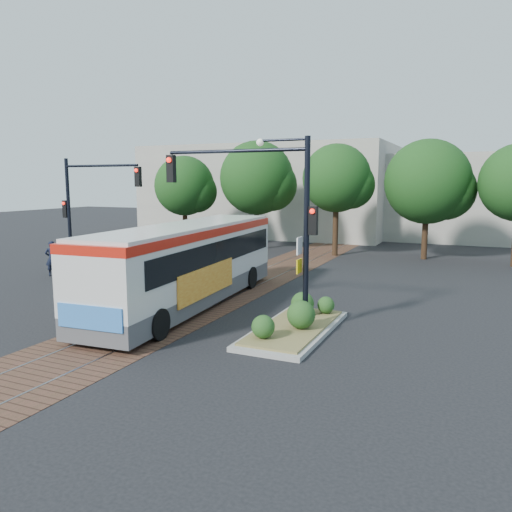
% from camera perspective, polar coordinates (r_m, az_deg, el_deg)
% --- Properties ---
extents(ground, '(120.00, 120.00, 0.00)m').
position_cam_1_polar(ground, '(19.29, -8.20, -6.07)').
color(ground, black).
rests_on(ground, ground).
extents(trackbed, '(3.60, 40.00, 0.02)m').
position_cam_1_polar(trackbed, '(22.67, -2.77, -3.77)').
color(trackbed, '#533325').
rests_on(trackbed, ground).
extents(tree_row, '(26.40, 5.60, 7.67)m').
position_cam_1_polar(tree_row, '(33.34, 8.90, 8.46)').
color(tree_row, '#382314').
rests_on(tree_row, ground).
extents(warehouses, '(40.00, 13.00, 8.00)m').
position_cam_1_polar(warehouses, '(45.73, 10.89, 7.10)').
color(warehouses, '#ADA899').
rests_on(warehouses, ground).
extents(city_bus, '(3.39, 12.07, 3.19)m').
position_cam_1_polar(city_bus, '(19.65, -7.65, -0.49)').
color(city_bus, '#4C4C4F').
rests_on(city_bus, ground).
extents(traffic_island, '(2.20, 5.20, 1.13)m').
position_cam_1_polar(traffic_island, '(16.36, 4.58, -7.47)').
color(traffic_island, gray).
rests_on(traffic_island, ground).
extents(signal_pole_main, '(5.49, 0.46, 6.00)m').
position_cam_1_polar(signal_pole_main, '(16.17, 1.63, 6.14)').
color(signal_pole_main, black).
rests_on(signal_pole_main, ground).
extents(signal_pole_left, '(4.99, 0.34, 6.00)m').
position_cam_1_polar(signal_pole_left, '(27.01, -18.96, 6.02)').
color(signal_pole_left, black).
rests_on(signal_pole_left, ground).
extents(officer, '(0.78, 0.77, 1.82)m').
position_cam_1_polar(officer, '(27.69, -22.28, -0.26)').
color(officer, black).
rests_on(officer, ground).
extents(parked_car, '(4.28, 2.81, 1.15)m').
position_cam_1_polar(parked_car, '(34.56, -5.97, 1.41)').
color(parked_car, black).
rests_on(parked_car, ground).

